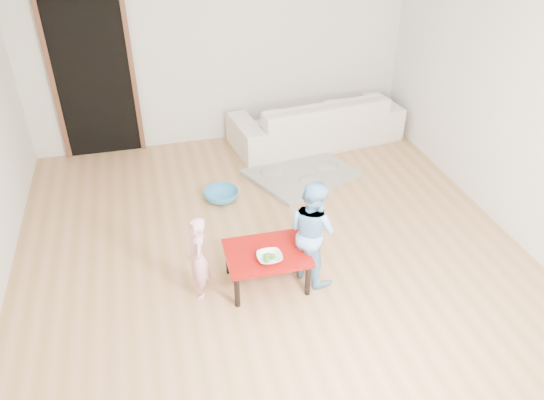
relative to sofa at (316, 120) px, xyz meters
name	(u,v)px	position (x,y,z in m)	size (l,w,h in m)	color
floor	(267,242)	(-1.20, -2.05, -0.33)	(5.00, 5.00, 0.01)	#A87D48
back_wall	(219,46)	(-1.20, 0.45, 0.97)	(5.00, 0.02, 2.60)	silver
right_wall	(510,100)	(1.30, -2.05, 0.97)	(0.02, 5.00, 2.60)	silver
doorway	(93,78)	(-2.80, 0.43, 0.69)	(1.02, 0.08, 2.11)	brown
sofa	(316,120)	(0.00, 0.00, 0.00)	(2.29, 0.89, 0.67)	silver
cushion	(305,117)	(-0.24, -0.22, 0.16)	(0.42, 0.37, 0.11)	#E25619
red_table	(267,267)	(-1.35, -2.64, -0.15)	(0.74, 0.56, 0.37)	#8E0A07
bowl	(270,258)	(-1.35, -2.77, 0.06)	(0.22, 0.22, 0.05)	white
broccoli	(270,258)	(-1.35, -2.77, 0.07)	(0.12, 0.12, 0.06)	#2D5919
child_pink	(198,259)	(-1.97, -2.63, 0.07)	(0.30, 0.20, 0.82)	#E56889
child_blue	(312,231)	(-0.93, -2.63, 0.18)	(0.50, 0.39, 1.03)	#5D9BD9
basin	(221,195)	(-1.52, -1.14, -0.27)	(0.40, 0.40, 0.12)	#338DC1
blanket	(301,173)	(-0.46, -0.83, -0.30)	(1.18, 0.98, 0.06)	#AFAA9A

